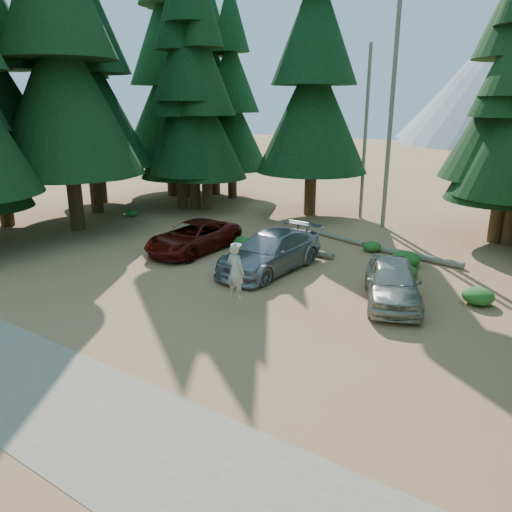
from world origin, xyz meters
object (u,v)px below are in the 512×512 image
(silver_minivan_center, at_px, (270,252))
(red_pickup, at_px, (194,237))
(silver_minivan_right, at_px, (392,282))
(log_right, at_px, (411,255))
(frisbee_player, at_px, (236,271))
(log_left, at_px, (296,248))
(log_mid, at_px, (340,238))

(silver_minivan_center, bearing_deg, red_pickup, 179.35)
(silver_minivan_right, relative_size, log_right, 0.94)
(frisbee_player, relative_size, log_left, 0.47)
(log_right, bearing_deg, frisbee_player, -101.18)
(log_left, bearing_deg, log_mid, 80.00)
(silver_minivan_right, height_order, log_mid, silver_minivan_right)
(log_mid, xyz_separation_m, log_right, (3.98, -0.99, 0.03))
(silver_minivan_right, bearing_deg, frisbee_player, -162.77)
(frisbee_player, bearing_deg, silver_minivan_center, -67.35)
(red_pickup, xyz_separation_m, log_mid, (4.94, 5.73, -0.59))
(silver_minivan_right, height_order, log_right, silver_minivan_right)
(red_pickup, distance_m, silver_minivan_right, 10.03)
(red_pickup, distance_m, log_mid, 7.59)
(log_mid, bearing_deg, frisbee_player, -68.77)
(silver_minivan_right, bearing_deg, log_right, 76.70)
(red_pickup, bearing_deg, log_mid, 48.53)
(red_pickup, relative_size, log_mid, 1.72)
(silver_minivan_center, relative_size, log_mid, 1.87)
(silver_minivan_center, relative_size, silver_minivan_right, 1.25)
(red_pickup, relative_size, silver_minivan_center, 0.92)
(red_pickup, height_order, log_left, red_pickup)
(silver_minivan_right, bearing_deg, silver_minivan_center, 150.09)
(red_pickup, relative_size, log_left, 1.24)
(log_right, bearing_deg, log_mid, 173.30)
(frisbee_player, xyz_separation_m, log_right, (3.07, 9.24, -1.24))
(frisbee_player, bearing_deg, log_right, -103.20)
(silver_minivan_right, relative_size, log_left, 1.08)
(silver_minivan_right, distance_m, log_right, 5.70)
(silver_minivan_right, bearing_deg, red_pickup, 151.04)
(silver_minivan_center, bearing_deg, silver_minivan_right, -2.76)
(silver_minivan_right, height_order, log_left, silver_minivan_right)
(red_pickup, distance_m, silver_minivan_center, 4.53)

